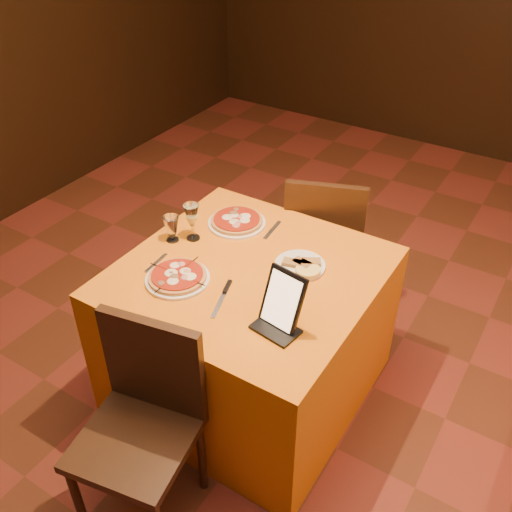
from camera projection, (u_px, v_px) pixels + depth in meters
The scene contains 13 objects.
floor at pixel (337, 449), 2.67m from camera, with size 6.00×7.00×0.01m, color #5E2D19.
main_table at pixel (249, 332), 2.76m from camera, with size 1.10×1.10×0.75m, color orange.
chair_main_near at pixel (135, 441), 2.16m from camera, with size 0.42×0.42×0.91m, color black, non-canonical shape.
chair_main_far at pixel (325, 239), 3.27m from camera, with size 0.41×0.41×0.91m, color black, non-canonical shape.
pizza_near at pixel (178, 278), 2.48m from camera, with size 0.28×0.28×0.03m.
pizza_far at pixel (237, 222), 2.84m from camera, with size 0.29×0.29×0.03m.
cutlet_dish at pixel (300, 264), 2.56m from camera, with size 0.23×0.23×0.03m.
wine_glass at pixel (192, 222), 2.69m from camera, with size 0.07×0.07×0.19m, color #E7E183, non-canonical shape.
water_glass at pixel (172, 229), 2.70m from camera, with size 0.06×0.06×0.13m, color silver, non-canonical shape.
tablet at pixel (283, 300), 2.19m from camera, with size 0.17×0.01×0.24m, color black.
knife at pixel (221, 300), 2.37m from camera, with size 0.23×0.02×0.01m, color silver.
fork_near at pixel (156, 263), 2.58m from camera, with size 0.16×0.02×0.01m, color silver.
fork_far at pixel (272, 230), 2.80m from camera, with size 0.18×0.02×0.01m, color silver.
Camera 1 is at (0.54, -1.58, 2.30)m, focal length 40.00 mm.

